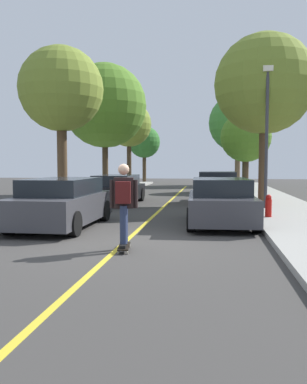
% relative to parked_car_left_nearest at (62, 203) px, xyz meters
% --- Properties ---
extents(ground, '(80.00, 80.00, 0.00)m').
position_rel_parked_car_left_nearest_xyz_m(ground, '(2.23, -2.30, -0.69)').
color(ground, '#3D3A38').
extents(center_line, '(0.12, 39.20, 0.01)m').
position_rel_parked_car_left_nearest_xyz_m(center_line, '(2.23, 1.70, -0.68)').
color(center_line, gold).
rests_on(center_line, ground).
extents(parked_car_left_nearest, '(1.95, 4.25, 1.38)m').
position_rel_parked_car_left_nearest_xyz_m(parked_car_left_nearest, '(0.00, 0.00, 0.00)').
color(parked_car_left_nearest, '#38383D').
rests_on(parked_car_left_nearest, ground).
extents(parked_car_left_near, '(1.94, 4.26, 1.29)m').
position_rel_parked_car_left_nearest_xyz_m(parked_car_left_near, '(-0.00, 6.83, -0.04)').
color(parked_car_left_near, black).
rests_on(parked_car_left_near, ground).
extents(parked_car_right_nearest, '(2.06, 4.25, 1.36)m').
position_rel_parked_car_left_nearest_xyz_m(parked_car_right_nearest, '(4.46, 1.15, -0.02)').
color(parked_car_right_nearest, '#38383D').
rests_on(parked_car_right_nearest, ground).
extents(parked_car_right_near, '(1.89, 4.04, 1.44)m').
position_rel_parked_car_left_nearest_xyz_m(parked_car_right_near, '(4.46, 7.65, 0.02)').
color(parked_car_right_near, maroon).
rests_on(parked_car_right_near, ground).
extents(parked_car_right_far, '(1.87, 4.31, 1.33)m').
position_rel_parked_car_left_nearest_xyz_m(parked_car_right_far, '(4.46, 13.82, -0.04)').
color(parked_car_right_far, '#196066').
rests_on(parked_car_right_far, ground).
extents(street_tree_left_nearest, '(3.43, 3.43, 6.39)m').
position_rel_parked_car_left_nearest_xyz_m(street_tree_left_nearest, '(-1.88, 5.08, 4.09)').
color(street_tree_left_nearest, '#4C3823').
rests_on(street_tree_left_nearest, sidewalk_left).
extents(street_tree_left_near, '(4.79, 4.79, 7.35)m').
position_rel_parked_car_left_nearest_xyz_m(street_tree_left_near, '(-1.88, 11.97, 4.40)').
color(street_tree_left_near, '#3D2D1E').
rests_on(street_tree_left_near, sidewalk_left).
extents(street_tree_left_far, '(3.34, 3.34, 6.23)m').
position_rel_parked_car_left_nearest_xyz_m(street_tree_left_far, '(-1.88, 18.93, 3.99)').
color(street_tree_left_far, '#3D2D1E').
rests_on(street_tree_left_far, sidewalk_left).
extents(street_tree_left_farthest, '(2.89, 2.89, 5.07)m').
position_rel_parked_car_left_nearest_xyz_m(street_tree_left_farthest, '(-1.88, 25.93, 3.05)').
color(street_tree_left_farthest, '#3D2D1E').
rests_on(street_tree_left_farthest, sidewalk_left).
extents(street_tree_right_nearest, '(4.15, 4.15, 7.04)m').
position_rel_parked_car_left_nearest_xyz_m(street_tree_right_nearest, '(6.34, 6.69, 4.40)').
color(street_tree_right_nearest, '#4C3823').
rests_on(street_tree_right_nearest, sidewalk_right).
extents(street_tree_right_near, '(3.20, 3.20, 4.95)m').
position_rel_parked_car_left_nearest_xyz_m(street_tree_right_near, '(6.34, 15.56, 2.78)').
color(street_tree_right_near, '#3D2D1E').
rests_on(street_tree_right_near, sidewalk_right).
extents(street_tree_right_far, '(4.80, 4.80, 7.41)m').
position_rel_parked_car_left_nearest_xyz_m(street_tree_right_far, '(6.34, 23.50, 4.45)').
color(street_tree_right_far, brown).
rests_on(street_tree_right_far, sidewalk_right).
extents(fire_hydrant, '(0.20, 0.20, 0.70)m').
position_rel_parked_car_left_nearest_xyz_m(fire_hydrant, '(5.96, 2.01, -0.20)').
color(fire_hydrant, '#B2140F').
rests_on(fire_hydrant, sidewalk_right).
extents(streetlamp, '(0.36, 0.24, 5.24)m').
position_rel_parked_car_left_nearest_xyz_m(streetlamp, '(6.21, 4.67, 2.47)').
color(streetlamp, '#38383D').
rests_on(streetlamp, sidewalk_right).
extents(skateboard, '(0.33, 0.86, 0.10)m').
position_rel_parked_car_left_nearest_xyz_m(skateboard, '(2.40, -2.83, -0.60)').
color(skateboard, black).
rests_on(skateboard, ground).
extents(skateboarder, '(0.59, 0.71, 1.69)m').
position_rel_parked_car_left_nearest_xyz_m(skateboarder, '(2.40, -2.86, 0.37)').
color(skateboarder, black).
rests_on(skateboarder, skateboard).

